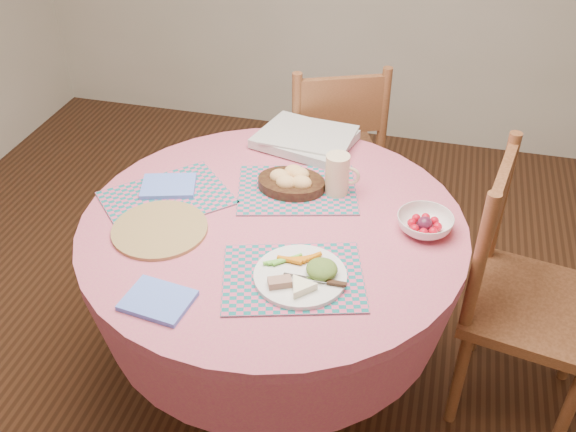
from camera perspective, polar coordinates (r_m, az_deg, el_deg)
name	(u,v)px	position (r m, az deg, el deg)	size (l,w,h in m)	color
ground	(276,375)	(2.57, -1.11, -13.96)	(4.00, 4.00, 0.00)	#331C0F
dining_table	(274,267)	(2.17, -1.28, -4.58)	(1.24, 1.24, 0.75)	#C65C6B
chair_right	(521,292)	(2.28, 20.00, -6.35)	(0.51, 0.53, 0.99)	brown
chair_back	(332,154)	(2.89, 3.89, 5.56)	(0.57, 0.56, 0.95)	brown
placemat_front	(293,278)	(1.84, 0.46, -5.50)	(0.40, 0.30, 0.01)	#136A6D
placemat_left	(167,198)	(2.19, -10.74, 1.58)	(0.40, 0.30, 0.01)	#136A6D
placemat_back	(297,190)	(2.19, 0.81, 2.37)	(0.40, 0.30, 0.01)	#136A6D
wicker_trivet	(160,229)	(2.04, -11.33, -1.17)	(0.30, 0.30, 0.01)	olive
napkin_near	(158,300)	(1.80, -11.49, -7.37)	(0.18, 0.14, 0.01)	#5C7FED
napkin_far	(169,186)	(2.23, -10.57, 2.65)	(0.18, 0.14, 0.01)	#5C7FED
dinner_plate	(302,275)	(1.81, 1.27, -5.29)	(0.27, 0.27, 0.05)	white
bread_bowl	(292,180)	(2.18, 0.32, 3.19)	(0.23, 0.23, 0.08)	black
latte_mug	(338,174)	(2.14, 4.46, 3.72)	(0.12, 0.08, 0.14)	beige
fruit_bowl	(425,224)	(2.04, 12.06, -0.68)	(0.18, 0.18, 0.05)	white
newspaper_stack	(306,138)	(2.44, 1.58, 6.92)	(0.40, 0.35, 0.04)	silver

